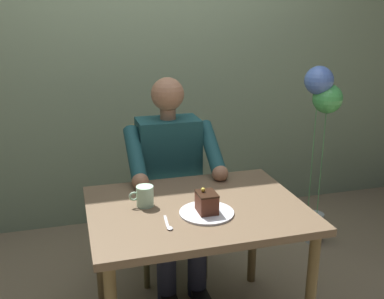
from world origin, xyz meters
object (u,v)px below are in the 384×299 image
chair (166,190)px  dessert_spoon (168,225)px  seated_person (172,180)px  coffee_cup (145,196)px  dining_table (196,222)px  balloon_display (322,120)px  cake_slice (207,202)px

chair → dessert_spoon: chair is taller
seated_person → coffee_cup: size_ratio=10.49×
dining_table → balloon_display: 1.23m
chair → cake_slice: chair is taller
coffee_cup → balloon_display: size_ratio=0.09×
cake_slice → dessert_spoon: bearing=19.6°
dessert_spoon → chair: bearing=-101.7°
cake_slice → balloon_display: balloon_display is taller
chair → cake_slice: size_ratio=8.11×
dining_table → seated_person: 0.51m
chair → seated_person: (-0.00, 0.18, 0.13)m
chair → coffee_cup: 0.71m
chair → dessert_spoon: size_ratio=6.40×
chair → dessert_spoon: bearing=78.3°
seated_person → balloon_display: size_ratio=0.98×
dining_table → dessert_spoon: (0.18, 0.17, 0.09)m
seated_person → cake_slice: 0.62m
seated_person → cake_slice: bearing=91.9°
coffee_cup → dessert_spoon: (-0.06, 0.23, -0.05)m
dining_table → balloon_display: (-1.02, -0.61, 0.29)m
dining_table → dessert_spoon: bearing=43.3°
chair → cake_slice: (-0.02, 0.78, 0.25)m
cake_slice → coffee_cup: 0.30m
dining_table → balloon_display: balloon_display is taller
chair → dining_table: bearing=90.0°
seated_person → dessert_spoon: size_ratio=8.59×
dining_table → seated_person: size_ratio=0.83×
cake_slice → dessert_spoon: cake_slice is taller
coffee_cup → balloon_display: 1.38m
balloon_display → coffee_cup: bearing=23.4°
dining_table → chair: bearing=-90.0°
dining_table → seated_person: bearing=-90.0°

